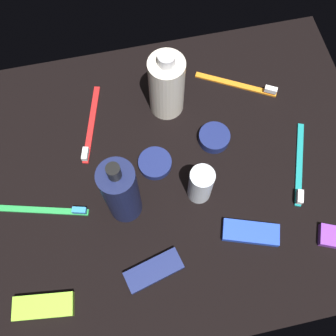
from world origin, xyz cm
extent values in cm
cube|color=black|center=(0.00, 0.00, -0.60)|extent=(84.00, 64.00, 1.20)
cylinder|color=#171E46|center=(9.31, 4.99, 8.58)|extent=(6.20, 6.20, 17.15)
cylinder|color=black|center=(9.31, 4.99, 18.55)|extent=(2.20, 2.20, 2.80)
cylinder|color=silver|center=(-3.02, -15.36, 7.22)|extent=(7.11, 7.11, 14.45)
cylinder|color=silver|center=(-3.02, -15.36, 15.55)|extent=(3.20, 3.20, 2.20)
cylinder|color=silver|center=(-5.02, 5.19, 4.81)|extent=(4.49, 4.49, 9.62)
cube|color=green|center=(25.22, 2.37, 0.45)|extent=(17.69, 5.83, 0.90)
cube|color=#338CCC|center=(17.98, 4.31, 1.50)|extent=(2.80, 1.74, 1.20)
cube|color=red|center=(13.32, -14.22, 0.45)|extent=(6.08, 17.64, 0.90)
cube|color=white|center=(15.37, -7.00, 1.50)|extent=(1.77, 2.80, 1.20)
cube|color=teal|center=(-26.20, 3.49, 0.45)|extent=(7.64, 17.21, 0.90)
cube|color=white|center=(-23.48, 10.48, 1.50)|extent=(1.97, 2.82, 1.20)
cube|color=orange|center=(-18.81, -17.23, 0.45)|extent=(16.33, 9.77, 0.90)
cube|color=white|center=(-25.37, -13.60, 1.50)|extent=(2.81, 2.22, 1.20)
cube|color=#8CD133|center=(26.39, 19.87, 0.75)|extent=(10.82, 5.26, 1.50)
cube|color=navy|center=(6.47, 17.97, 0.75)|extent=(11.07, 6.44, 1.50)
cube|color=blue|center=(-12.52, 14.98, 0.75)|extent=(11.13, 7.12, 1.50)
cylinder|color=navy|center=(-10.76, -5.29, 1.10)|extent=(6.33, 6.33, 2.20)
cylinder|color=navy|center=(2.14, -2.39, 0.83)|extent=(6.65, 6.65, 1.67)
camera|label=1|loc=(5.82, 27.11, 72.28)|focal=41.60mm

